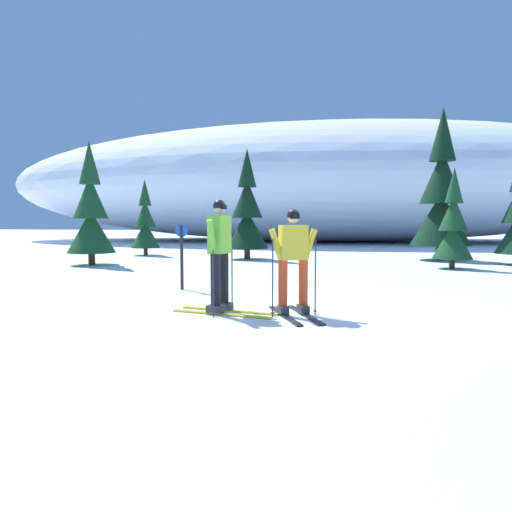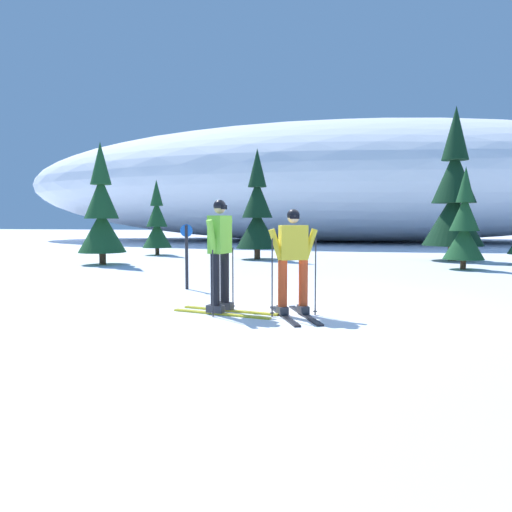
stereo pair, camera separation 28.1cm
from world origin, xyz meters
TOP-DOWN VIEW (x-y plane):
  - ground_plane at (0.00, 0.00)m, footprint 120.00×120.00m
  - skier_yellow_jacket at (-0.19, -0.92)m, footprint 1.01×1.64m
  - skier_lime_jacket at (-1.40, -0.93)m, footprint 1.80×0.83m
  - pine_tree_far_left at (-7.65, 6.75)m, footprint 1.61×1.61m
  - pine_tree_left at (-7.53, 11.31)m, footprint 1.25×1.25m
  - pine_tree_center_left at (-2.86, 9.93)m, footprint 1.64×1.64m
  - pine_tree_center at (4.12, 7.31)m, footprint 1.22×1.22m
  - pine_tree_center_right at (4.43, 10.65)m, footprint 2.20×2.20m
  - snow_ridge_background at (-0.14, 26.29)m, footprint 46.05×18.40m
  - trail_marker_post at (-2.85, 1.58)m, footprint 0.28×0.07m

SIDE VIEW (x-z plane):
  - ground_plane at x=0.00m, z-range 0.00..0.00m
  - trail_marker_post at x=-2.85m, z-range 0.10..1.53m
  - skier_yellow_jacket at x=-0.19m, z-range 0.05..1.75m
  - skier_lime_jacket at x=-1.40m, z-range 0.05..1.91m
  - pine_tree_center at x=4.12m, z-range -0.26..2.90m
  - pine_tree_left at x=-7.53m, z-range -0.27..2.98m
  - pine_tree_far_left at x=-7.65m, z-range -0.34..3.82m
  - pine_tree_center_left at x=-2.86m, z-range -0.35..3.91m
  - pine_tree_center_right at x=4.43m, z-range -0.47..5.23m
  - snow_ridge_background at x=-0.14m, z-range 0.00..8.09m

